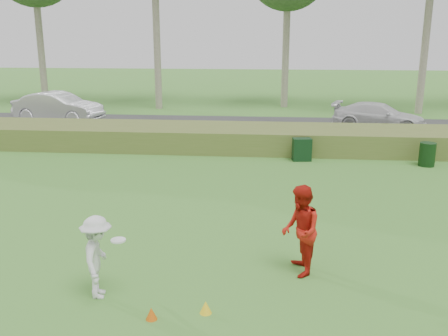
# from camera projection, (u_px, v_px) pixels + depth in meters

# --- Properties ---
(ground) EXTENTS (120.00, 120.00, 0.00)m
(ground) POSITION_uv_depth(u_px,v_px,m) (204.00, 290.00, 9.33)
(ground) COLOR #367727
(ground) RESTS_ON ground
(reed_strip) EXTENTS (80.00, 3.00, 0.90)m
(reed_strip) POSITION_uv_depth(u_px,v_px,m) (242.00, 138.00, 20.74)
(reed_strip) COLOR #506227
(reed_strip) RESTS_ON ground
(park_road) EXTENTS (80.00, 6.00, 0.06)m
(park_road) POSITION_uv_depth(u_px,v_px,m) (248.00, 126.00, 25.66)
(park_road) COLOR #2D2D2D
(park_road) RESTS_ON ground
(player_white) EXTENTS (0.91, 1.08, 1.54)m
(player_white) POSITION_uv_depth(u_px,v_px,m) (98.00, 257.00, 8.94)
(player_white) COLOR silver
(player_white) RESTS_ON ground
(player_red) EXTENTS (0.79, 0.96, 1.82)m
(player_red) POSITION_uv_depth(u_px,v_px,m) (300.00, 231.00, 9.77)
(player_red) COLOR #B8190F
(player_red) RESTS_ON ground
(cone_orange) EXTENTS (0.20, 0.20, 0.21)m
(cone_orange) POSITION_uv_depth(u_px,v_px,m) (151.00, 313.00, 8.36)
(cone_orange) COLOR #D8570B
(cone_orange) RESTS_ON ground
(cone_yellow) EXTENTS (0.21, 0.21, 0.23)m
(cone_yellow) POSITION_uv_depth(u_px,v_px,m) (206.00, 307.00, 8.54)
(cone_yellow) COLOR yellow
(cone_yellow) RESTS_ON ground
(utility_cabinet) EXTENTS (0.74, 0.52, 0.85)m
(utility_cabinet) POSITION_uv_depth(u_px,v_px,m) (302.00, 149.00, 18.76)
(utility_cabinet) COLOR black
(utility_cabinet) RESTS_ON ground
(trash_bin) EXTENTS (0.59, 0.59, 0.86)m
(trash_bin) POSITION_uv_depth(u_px,v_px,m) (427.00, 154.00, 18.01)
(trash_bin) COLOR black
(trash_bin) RESTS_ON ground
(car_mid) EXTENTS (5.02, 2.57, 1.58)m
(car_mid) POSITION_uv_depth(u_px,v_px,m) (58.00, 107.00, 26.63)
(car_mid) COLOR silver
(car_mid) RESTS_ON park_road
(car_right) EXTENTS (4.80, 3.11, 1.29)m
(car_right) POSITION_uv_depth(u_px,v_px,m) (379.00, 116.00, 24.57)
(car_right) COLOR silver
(car_right) RESTS_ON park_road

